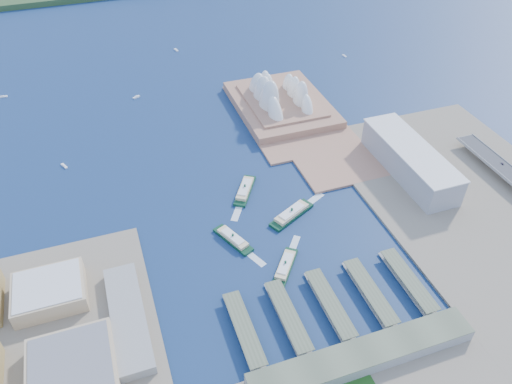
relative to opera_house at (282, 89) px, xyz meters
name	(u,v)px	position (x,y,z in m)	size (l,w,h in m)	color
ground	(286,256)	(-105.00, -280.00, -32.00)	(3000.00, 3000.00, 0.00)	#0F2746
east_land	(508,233)	(135.00, -330.00, -30.50)	(240.00, 500.00, 3.00)	gray
peninsula	(288,114)	(2.50, -20.00, -30.50)	(135.00, 220.00, 3.00)	#9D6E55
opera_house	(282,89)	(0.00, 0.00, 0.00)	(134.00, 180.00, 58.00)	white
toaster_building	(410,160)	(90.00, -200.00, -11.50)	(45.00, 155.00, 35.00)	gray
west_buildings	(25,381)	(-355.00, -350.00, -15.50)	(200.00, 280.00, 27.00)	olive
ferry_wharves	(330,305)	(-91.00, -355.00, -27.35)	(184.00, 90.00, 9.30)	#525B44
terminal_building	(363,356)	(-90.00, -415.00, -23.00)	(200.00, 28.00, 12.00)	gray
ferry_a	(233,237)	(-150.16, -241.14, -27.05)	(13.32, 52.33, 9.90)	#0D3620
ferry_b	(245,188)	(-112.36, -167.35, -26.64)	(14.44, 56.72, 10.72)	#0D3620
ferry_c	(285,265)	(-111.88, -295.42, -27.05)	(13.32, 52.34, 9.90)	#0D3620
ferry_d	(292,212)	(-76.20, -225.66, -26.31)	(15.31, 60.15, 11.37)	#0D3620
boat_a	(64,166)	(-314.01, -43.39, -30.76)	(3.22, 12.88, 2.48)	white
boat_b	(136,97)	(-199.50, 104.99, -30.50)	(3.89, 11.12, 3.00)	white
boat_c	(344,56)	(173.27, 133.24, -30.84)	(3.00, 10.29, 2.32)	white
boat_d	(2,97)	(-395.96, 174.82, -30.72)	(3.32, 15.17, 2.56)	white
boat_e	(176,50)	(-104.23, 255.89, -30.55)	(3.75, 11.78, 2.89)	white
car_c	(502,163)	(199.00, -237.76, -16.44)	(2.00, 4.91, 1.43)	slate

